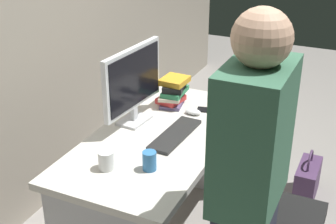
{
  "coord_description": "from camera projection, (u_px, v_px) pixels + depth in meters",
  "views": [
    {
      "loc": [
        -2.09,
        -1.03,
        1.99
      ],
      "look_at": [
        0.0,
        -0.05,
        0.9
      ],
      "focal_mm": 49.97,
      "sensor_mm": 36.0,
      "label": 1
    }
  ],
  "objects": [
    {
      "name": "cup_by_monitor",
      "position": [
        106.0,
        160.0,
        2.29
      ],
      "size": [
        0.08,
        0.08,
        0.1
      ],
      "primitive_type": "cylinder",
      "color": "silver",
      "rests_on": "desk"
    },
    {
      "name": "keyboard",
      "position": [
        175.0,
        134.0,
        2.62
      ],
      "size": [
        0.44,
        0.15,
        0.02
      ],
      "primitive_type": "cube",
      "rotation": [
        0.0,
        0.0,
        -0.05
      ],
      "color": "#262626",
      "rests_on": "desk"
    },
    {
      "name": "office_chair",
      "position": [
        266.0,
        224.0,
        2.42
      ],
      "size": [
        0.52,
        0.52,
        0.94
      ],
      "color": "black",
      "rests_on": "ground"
    },
    {
      "name": "cell_phone",
      "position": [
        209.0,
        110.0,
        2.92
      ],
      "size": [
        0.1,
        0.16,
        0.01
      ],
      "primitive_type": "cube",
      "rotation": [
        0.0,
        0.0,
        0.24
      ],
      "color": "black",
      "rests_on": "desk"
    },
    {
      "name": "mouse",
      "position": [
        193.0,
        112.0,
        2.87
      ],
      "size": [
        0.06,
        0.1,
        0.03
      ],
      "primitive_type": "ellipsoid",
      "color": "white",
      "rests_on": "desk"
    },
    {
      "name": "handbag",
      "position": [
        307.0,
        181.0,
        3.31
      ],
      "size": [
        0.34,
        0.14,
        0.38
      ],
      "color": "#4C3356",
      "rests_on": "ground"
    },
    {
      "name": "cup_near_keyboard",
      "position": [
        149.0,
        161.0,
        2.29
      ],
      "size": [
        0.07,
        0.07,
        0.1
      ],
      "primitive_type": "cylinder",
      "color": "#3372B2",
      "rests_on": "desk"
    },
    {
      "name": "desk",
      "position": [
        160.0,
        169.0,
        2.74
      ],
      "size": [
        1.4,
        0.7,
        0.75
      ],
      "color": "beige",
      "rests_on": "ground"
    },
    {
      "name": "book_stack",
      "position": [
        173.0,
        91.0,
        2.98
      ],
      "size": [
        0.24,
        0.18,
        0.18
      ],
      "color": "#594C72",
      "rests_on": "desk"
    },
    {
      "name": "person_at_desk",
      "position": [
        247.0,
        201.0,
        1.92
      ],
      "size": [
        0.4,
        0.24,
        1.64
      ],
      "color": "#262838",
      "rests_on": "ground"
    },
    {
      "name": "monitor",
      "position": [
        133.0,
        81.0,
        2.68
      ],
      "size": [
        0.54,
        0.16,
        0.46
      ],
      "color": "silver",
      "rests_on": "desk"
    }
  ]
}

